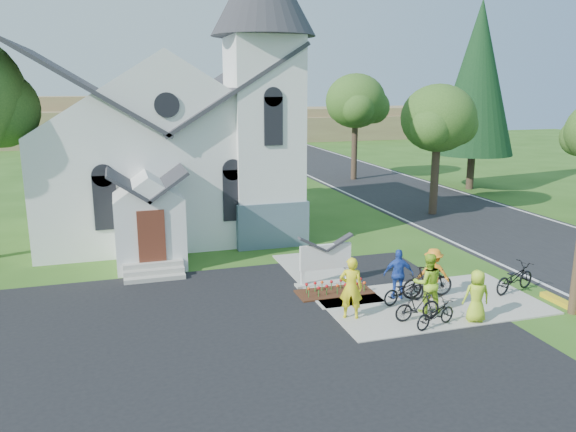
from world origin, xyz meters
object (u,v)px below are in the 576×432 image
object	(u,v)px
church_sign	(325,257)
cyclist_0	(351,288)
cyclist_3	(433,273)
bike_4	(515,278)
bike_1	(418,306)
cyclist_2	(399,274)
cyclist_1	(428,283)
bike_0	(435,314)
cyclist_4	(477,296)
bike_3	(428,282)
bike_2	(404,291)

from	to	relation	value
church_sign	cyclist_0	bearing A→B (deg)	-96.29
cyclist_3	bike_4	world-z (taller)	cyclist_3
church_sign	bike_1	size ratio (longest dim) A/B	1.48
bike_4	cyclist_2	bearing A→B (deg)	64.48
church_sign	cyclist_1	size ratio (longest dim) A/B	1.16
cyclist_0	bike_1	size ratio (longest dim) A/B	1.30
cyclist_0	bike_0	bearing A→B (deg)	170.99
bike_4	church_sign	bearing A→B (deg)	49.04
cyclist_4	bike_4	distance (m)	3.26
cyclist_0	bike_3	world-z (taller)	cyclist_0
cyclist_0	bike_3	size ratio (longest dim) A/B	1.05
church_sign	bike_3	xyz separation A→B (m)	(2.77, -2.27, -0.43)
bike_4	bike_1	bearing A→B (deg)	88.09
church_sign	bike_2	bearing A→B (deg)	-54.02
bike_0	bike_4	distance (m)	4.47
cyclist_1	cyclist_4	bearing A→B (deg)	144.40
bike_1	bike_4	bearing A→B (deg)	-75.39
cyclist_0	bike_1	world-z (taller)	cyclist_0
bike_1	bike_4	world-z (taller)	bike_4
cyclist_1	bike_4	xyz separation A→B (m)	(3.77, 0.63, -0.45)
bike_1	bike_2	world-z (taller)	bike_1
bike_0	bike_4	xyz separation A→B (m)	(4.13, 1.72, 0.10)
cyclist_0	cyclist_3	bearing A→B (deg)	-143.54
bike_2	cyclist_4	distance (m)	2.38
cyclist_1	cyclist_2	distance (m)	1.32
cyclist_1	cyclist_3	bearing A→B (deg)	-117.11
church_sign	bike_0	world-z (taller)	church_sign
cyclist_1	cyclist_4	world-z (taller)	cyclist_1
bike_0	bike_1	xyz separation A→B (m)	(-0.26, 0.58, 0.04)
church_sign	bike_2	world-z (taller)	church_sign
cyclist_0	bike_2	xyz separation A→B (m)	(2.14, 0.57, -0.54)
bike_0	bike_1	size ratio (longest dim) A/B	1.03
church_sign	cyclist_2	bearing A→B (deg)	-48.29
cyclist_2	bike_4	bearing A→B (deg)	-169.85
bike_0	bike_2	world-z (taller)	bike_2
church_sign	cyclist_1	bearing A→B (deg)	-57.23
cyclist_3	cyclist_2	bearing A→B (deg)	6.14
bike_0	bike_3	distance (m)	2.36
bike_0	cyclist_2	distance (m)	2.41
bike_1	bike_3	world-z (taller)	bike_3
bike_1	cyclist_4	distance (m)	1.77
church_sign	bike_0	distance (m)	4.78
cyclist_1	bike_3	distance (m)	1.29
church_sign	bike_4	world-z (taller)	church_sign
bike_3	bike_4	xyz separation A→B (m)	(3.13, -0.41, -0.05)
bike_0	cyclist_4	world-z (taller)	cyclist_4
cyclist_2	bike_3	size ratio (longest dim) A/B	0.92
bike_0	bike_2	bearing A→B (deg)	-17.97
cyclist_0	bike_4	distance (m)	6.26
church_sign	cyclist_1	world-z (taller)	cyclist_1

